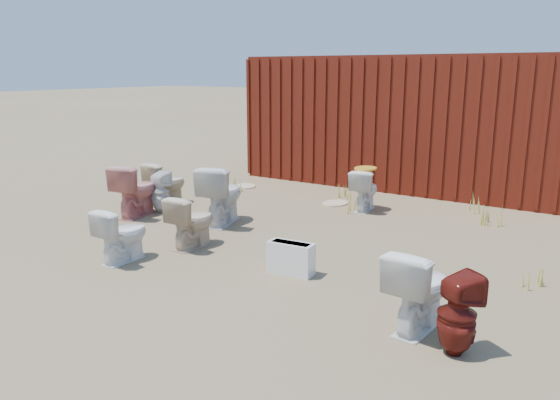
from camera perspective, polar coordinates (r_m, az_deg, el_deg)
The scene contains 21 objects.
ground at distance 6.56m, azimuth -2.90°, elevation -5.70°, with size 100.00×100.00×0.00m, color brown.
shipping_container at distance 10.87m, azimuth 13.60°, elevation 8.08°, with size 6.00×2.40×2.40m, color #4C0F0C.
toilet_front_a at distance 6.50m, azimuth -16.16°, elevation -3.48°, with size 0.36×0.63×0.64m, color white.
toilet_front_pink at distance 8.44m, azimuth -14.87°, elevation 1.02°, with size 0.45×0.78×0.80m, color #D7817C.
toilet_front_c at distance 7.78m, azimuth -6.12°, elevation 0.57°, with size 0.48×0.84×0.85m, color white.
toilet_front_maroon at distance 4.47m, azimuth 18.03°, elevation -11.33°, with size 0.30×0.30×0.66m, color #601610.
toilet_front_e at distance 4.78m, azimuth 14.34°, elevation -8.98°, with size 0.41×0.71×0.73m, color white.
toilet_back_a at distance 8.60m, azimuth -12.42°, elevation 0.82°, with size 0.28×0.29×0.63m, color white.
toilet_back_beige_left at distance 9.06m, azimuth -11.83°, elevation 1.71°, with size 0.39×0.69×0.70m, color beige.
toilet_back_beige_right at distance 6.82m, azimuth -9.20°, elevation -2.21°, with size 0.37×0.65×0.66m, color beige.
toilet_back_yellowlid at distance 8.61m, azimuth 8.84°, elevation 1.06°, with size 0.36×0.64×0.65m, color white.
yellow_lid at distance 8.54m, azimuth 8.92°, elevation 3.28°, with size 0.33×0.41×0.03m, color gold.
loose_tank at distance 5.91m, azimuth 1.14°, elevation -6.09°, with size 0.50×0.20×0.35m, color white.
loose_lid_near at distance 9.01m, azimuth 5.78°, elevation -0.34°, with size 0.38×0.49×0.02m, color beige.
loose_lid_far at distance 10.31m, azimuth -3.60°, elevation 1.47°, with size 0.36×0.47×0.02m, color beige.
weed_clump_a at distance 9.86m, azimuth -5.53°, elevation 1.77°, with size 0.36×0.36×0.33m, color #A8A543.
weed_clump_b at distance 8.49m, azimuth 8.02°, elevation -0.30°, with size 0.32×0.32×0.30m, color #A8A543.
weed_clump_c at distance 8.32m, azimuth 21.04°, elevation -1.43°, with size 0.36×0.36×0.28m, color #A8A543.
weed_clump_d at distance 9.52m, azimuth 6.99°, elevation 1.02°, with size 0.30×0.30×0.23m, color #A8A543.
weed_clump_e at distance 8.96m, azimuth 19.22°, elevation -0.30°, with size 0.34×0.34×0.27m, color #A8A543.
weed_clump_f at distance 6.14m, azimuth 25.01°, elevation -7.19°, with size 0.28×0.28×0.24m, color #A8A543.
Camera 1 is at (3.68, -4.99, 2.16)m, focal length 35.00 mm.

